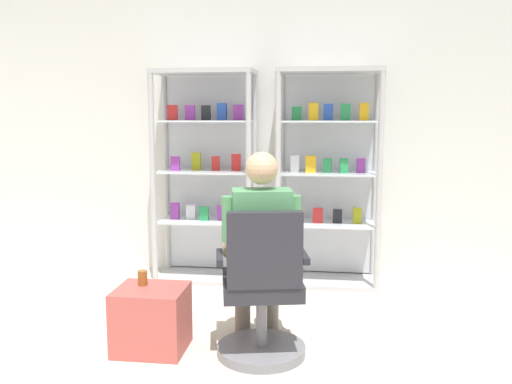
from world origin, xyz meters
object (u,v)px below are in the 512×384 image
at_px(office_chair, 262,298).
at_px(tea_glass, 143,278).
at_px(seated_shopkeeper, 260,241).
at_px(display_cabinet_left, 207,174).
at_px(display_cabinet_right, 328,176).
at_px(storage_crate, 151,319).

height_order(office_chair, tea_glass, office_chair).
xyz_separation_m(office_chair, seated_shopkeeper, (-0.03, 0.16, 0.32)).
bearing_deg(office_chair, display_cabinet_left, 113.21).
xyz_separation_m(display_cabinet_right, seated_shopkeeper, (-0.42, -1.49, -0.26)).
xyz_separation_m(display_cabinet_right, office_chair, (-0.39, -1.65, -0.57)).
bearing_deg(tea_glass, display_cabinet_right, 52.80).
bearing_deg(office_chair, display_cabinet_right, 76.69).
relative_size(seated_shopkeeper, tea_glass, 13.27).
bearing_deg(seated_shopkeeper, display_cabinet_right, 74.14).
bearing_deg(display_cabinet_left, office_chair, -66.79).
height_order(storage_crate, tea_glass, tea_glass).
distance_m(display_cabinet_left, seated_shopkeeper, 1.66).
bearing_deg(display_cabinet_right, tea_glass, -127.20).
bearing_deg(tea_glass, display_cabinet_left, 86.87).
bearing_deg(seated_shopkeeper, storage_crate, -169.66).
relative_size(office_chair, seated_shopkeeper, 0.74).
bearing_deg(display_cabinet_right, office_chair, -103.31).
relative_size(display_cabinet_right, seated_shopkeeper, 1.47).
xyz_separation_m(storage_crate, tea_glass, (-0.07, 0.06, 0.25)).
bearing_deg(display_cabinet_right, seated_shopkeeper, -105.86).
relative_size(display_cabinet_left, storage_crate, 4.29).
bearing_deg(storage_crate, display_cabinet_left, 89.49).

